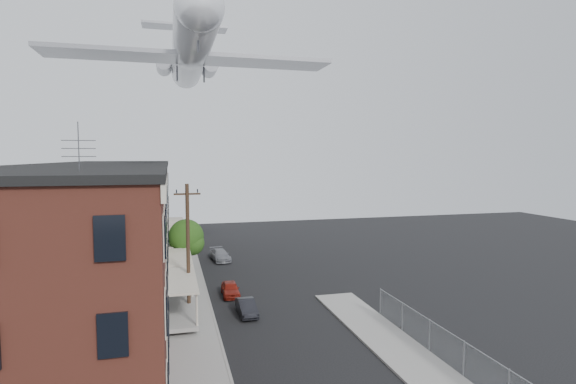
{
  "coord_description": "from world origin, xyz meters",
  "views": [
    {
      "loc": [
        -6.72,
        -13.3,
        10.84
      ],
      "look_at": [
        -0.84,
        8.99,
        9.03
      ],
      "focal_mm": 28.0,
      "sensor_mm": 36.0,
      "label": 1
    }
  ],
  "objects_px": {
    "car_near": "(230,289)",
    "car_far": "(220,255)",
    "car_mid": "(247,307)",
    "airplane": "(190,51)",
    "street_tree": "(188,238)",
    "utility_pole": "(188,246)"
  },
  "relations": [
    {
      "from": "car_near",
      "to": "car_far",
      "type": "height_order",
      "value": "car_far"
    },
    {
      "from": "car_mid",
      "to": "airplane",
      "type": "xyz_separation_m",
      "value": [
        -2.92,
        11.88,
        19.68
      ]
    },
    {
      "from": "car_mid",
      "to": "street_tree",
      "type": "bearing_deg",
      "value": 105.76
    },
    {
      "from": "street_tree",
      "to": "airplane",
      "type": "height_order",
      "value": "airplane"
    },
    {
      "from": "street_tree",
      "to": "car_far",
      "type": "xyz_separation_m",
      "value": [
        3.47,
        5.32,
        -2.86
      ]
    },
    {
      "from": "utility_pole",
      "to": "airplane",
      "type": "relative_size",
      "value": 0.33
    },
    {
      "from": "utility_pole",
      "to": "street_tree",
      "type": "xyz_separation_m",
      "value": [
        0.33,
        9.92,
        -1.22
      ]
    },
    {
      "from": "street_tree",
      "to": "car_far",
      "type": "height_order",
      "value": "street_tree"
    },
    {
      "from": "car_mid",
      "to": "airplane",
      "type": "bearing_deg",
      "value": 102.62
    },
    {
      "from": "car_far",
      "to": "airplane",
      "type": "height_order",
      "value": "airplane"
    },
    {
      "from": "utility_pole",
      "to": "street_tree",
      "type": "bearing_deg",
      "value": 88.11
    },
    {
      "from": "utility_pole",
      "to": "street_tree",
      "type": "distance_m",
      "value": 10.0
    },
    {
      "from": "street_tree",
      "to": "car_mid",
      "type": "xyz_separation_m",
      "value": [
        3.47,
        -11.41,
        -2.92
      ]
    },
    {
      "from": "street_tree",
      "to": "car_far",
      "type": "relative_size",
      "value": 1.29
    },
    {
      "from": "street_tree",
      "to": "car_mid",
      "type": "distance_m",
      "value": 12.27
    },
    {
      "from": "car_near",
      "to": "airplane",
      "type": "bearing_deg",
      "value": 109.22
    },
    {
      "from": "street_tree",
      "to": "car_mid",
      "type": "relative_size",
      "value": 1.61
    },
    {
      "from": "car_near",
      "to": "car_far",
      "type": "distance_m",
      "value": 12.24
    },
    {
      "from": "car_mid",
      "to": "car_far",
      "type": "bearing_deg",
      "value": 88.83
    },
    {
      "from": "car_near",
      "to": "street_tree",
      "type": "bearing_deg",
      "value": 114.37
    },
    {
      "from": "car_near",
      "to": "airplane",
      "type": "height_order",
      "value": "airplane"
    },
    {
      "from": "utility_pole",
      "to": "car_far",
      "type": "xyz_separation_m",
      "value": [
        3.8,
        15.24,
        -4.09
      ]
    }
  ]
}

